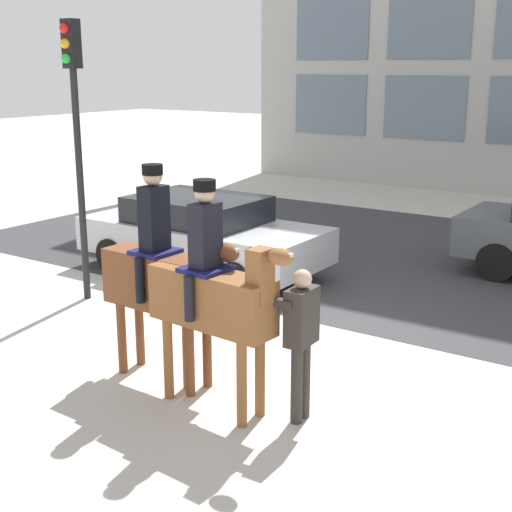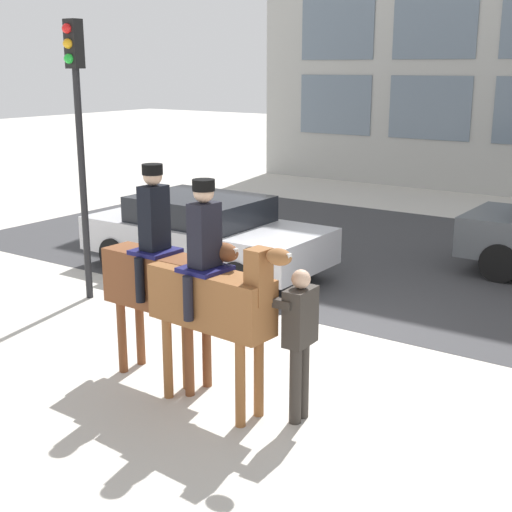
{
  "view_description": "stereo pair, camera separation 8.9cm",
  "coord_description": "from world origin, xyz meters",
  "px_view_note": "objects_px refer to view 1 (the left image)",
  "views": [
    {
      "loc": [
        4.86,
        -8.24,
        3.69
      ],
      "look_at": [
        0.24,
        -1.41,
        1.49
      ],
      "focal_mm": 50.0,
      "sensor_mm": 36.0,
      "label": 1
    },
    {
      "loc": [
        4.94,
        -8.19,
        3.69
      ],
      "look_at": [
        0.24,
        -1.41,
        1.49
      ],
      "focal_mm": 50.0,
      "sensor_mm": 36.0,
      "label": 2
    }
  ],
  "objects_px": {
    "mounted_horse_lead": "(163,276)",
    "mounted_horse_companion": "(214,294)",
    "street_car_near_lane": "(202,233)",
    "traffic_light": "(75,119)",
    "pedestrian_bystander": "(300,333)"
  },
  "relations": [
    {
      "from": "street_car_near_lane",
      "to": "traffic_light",
      "type": "relative_size",
      "value": 1.04
    },
    {
      "from": "street_car_near_lane",
      "to": "pedestrian_bystander",
      "type": "bearing_deg",
      "value": -41.66
    },
    {
      "from": "street_car_near_lane",
      "to": "traffic_light",
      "type": "distance_m",
      "value": 3.2
    },
    {
      "from": "pedestrian_bystander",
      "to": "traffic_light",
      "type": "bearing_deg",
      "value": -19.15
    },
    {
      "from": "mounted_horse_lead",
      "to": "mounted_horse_companion",
      "type": "xyz_separation_m",
      "value": [
        0.93,
        -0.24,
        0.01
      ]
    },
    {
      "from": "mounted_horse_companion",
      "to": "street_car_near_lane",
      "type": "distance_m",
      "value": 5.47
    },
    {
      "from": "mounted_horse_lead",
      "to": "street_car_near_lane",
      "type": "height_order",
      "value": "mounted_horse_lead"
    },
    {
      "from": "mounted_horse_companion",
      "to": "street_car_near_lane",
      "type": "relative_size",
      "value": 0.56
    },
    {
      "from": "mounted_horse_lead",
      "to": "mounted_horse_companion",
      "type": "bearing_deg",
      "value": -12.58
    },
    {
      "from": "traffic_light",
      "to": "street_car_near_lane",
      "type": "bearing_deg",
      "value": 74.83
    },
    {
      "from": "mounted_horse_lead",
      "to": "street_car_near_lane",
      "type": "bearing_deg",
      "value": 124.8
    },
    {
      "from": "traffic_light",
      "to": "mounted_horse_companion",
      "type": "bearing_deg",
      "value": -24.89
    },
    {
      "from": "pedestrian_bystander",
      "to": "street_car_near_lane",
      "type": "relative_size",
      "value": 0.37
    },
    {
      "from": "pedestrian_bystander",
      "to": "traffic_light",
      "type": "relative_size",
      "value": 0.38
    },
    {
      "from": "mounted_horse_lead",
      "to": "pedestrian_bystander",
      "type": "relative_size",
      "value": 1.55
    }
  ]
}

